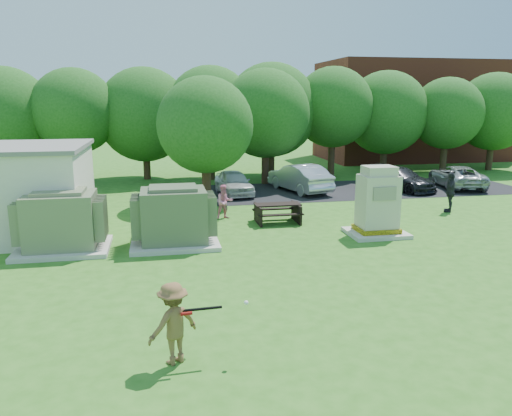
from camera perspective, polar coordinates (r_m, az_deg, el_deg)
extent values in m
plane|color=#2D6619|center=(13.87, 3.20, -8.75)|extent=(120.00, 120.00, 0.00)
cube|color=maroon|center=(44.88, 17.49, 10.54)|extent=(15.00, 8.00, 8.00)
cube|color=#232326|center=(28.41, 10.25, 2.05)|extent=(20.00, 6.00, 0.01)
cube|color=beige|center=(18.03, -21.11, -4.32)|extent=(3.00, 2.40, 0.15)
cube|color=#677150|center=(17.79, -21.36, -1.31)|extent=(2.20, 1.80, 1.80)
cube|color=#677150|center=(17.60, -21.60, 1.73)|extent=(1.60, 1.30, 0.12)
cube|color=#677150|center=(18.06, -25.32, -1.37)|extent=(0.32, 1.50, 1.35)
cube|color=#677150|center=(17.59, -17.30, -1.07)|extent=(0.32, 1.50, 1.35)
cube|color=beige|center=(17.73, -9.25, -3.90)|extent=(3.00, 2.40, 0.15)
cube|color=#525E42|center=(17.49, -9.36, -0.83)|extent=(2.20, 1.80, 1.80)
cube|color=#525E42|center=(17.30, -9.47, 2.27)|extent=(1.60, 1.30, 0.12)
cube|color=#525E42|center=(17.50, -13.52, -0.92)|extent=(0.32, 1.50, 1.35)
cube|color=#525E42|center=(17.56, -5.22, -0.58)|extent=(0.32, 1.50, 1.35)
cube|color=beige|center=(19.26, 13.55, -2.79)|extent=(2.13, 1.74, 0.15)
cube|color=yellow|center=(19.22, 13.57, -2.33)|extent=(1.50, 1.21, 0.17)
cube|color=#BEB89E|center=(18.99, 13.73, 0.75)|extent=(1.36, 1.06, 1.94)
cube|color=#BEB89E|center=(18.80, 13.91, 4.15)|extent=(1.11, 0.87, 0.34)
cube|color=gray|center=(18.42, 14.52, 1.59)|extent=(0.87, 0.04, 0.48)
cube|color=black|center=(20.41, 2.48, 0.41)|extent=(1.87, 0.73, 0.06)
cube|color=black|center=(21.02, 2.11, -0.10)|extent=(1.87, 0.26, 0.05)
cube|color=black|center=(19.94, 2.85, -0.80)|extent=(1.87, 0.26, 0.05)
cube|color=black|center=(20.32, 0.24, -0.74)|extent=(0.08, 1.40, 0.77)
cube|color=black|center=(20.69, 4.65, -0.54)|extent=(0.08, 1.40, 0.77)
imported|color=brown|center=(9.87, -9.44, -12.87)|extent=(1.21, 1.05, 1.62)
imported|color=pink|center=(21.15, -3.63, 0.71)|extent=(0.79, 0.66, 1.46)
imported|color=#232328|center=(24.01, 21.32, 1.69)|extent=(0.94, 1.12, 1.80)
imported|color=silver|center=(26.56, -2.55, 2.93)|extent=(1.90, 3.91, 1.29)
imported|color=silver|center=(27.53, 4.99, 3.47)|extent=(2.75, 4.86, 1.52)
imported|color=black|center=(29.03, 16.09, 3.24)|extent=(3.32, 4.71, 1.27)
imported|color=#A2A3A7|center=(30.96, 21.94, 3.36)|extent=(2.85, 4.80, 1.25)
cylinder|color=black|center=(9.78, -6.42, -11.41)|extent=(0.85, 0.10, 0.06)
cylinder|color=maroon|center=(9.62, -7.96, -11.87)|extent=(0.22, 0.08, 0.06)
sphere|color=white|center=(9.79, -1.13, -10.78)|extent=(0.09, 0.09, 0.09)
cylinder|color=#47301E|center=(33.33, -26.31, 4.55)|extent=(0.44, 0.44, 2.40)
sphere|color=#235B1C|center=(33.13, -26.79, 9.49)|extent=(5.60, 5.60, 5.60)
cylinder|color=#47301E|center=(31.90, -19.66, 5.18)|extent=(0.44, 0.44, 2.80)
sphere|color=#235B1C|center=(31.70, -20.04, 10.38)|extent=(5.00, 5.00, 5.00)
cylinder|color=#47301E|center=(32.37, -12.38, 5.26)|extent=(0.44, 0.44, 2.30)
sphere|color=#235B1C|center=(32.16, -12.62, 10.38)|extent=(5.80, 5.80, 5.80)
cylinder|color=#47301E|center=(31.61, -5.13, 5.70)|extent=(0.44, 0.44, 2.70)
sphere|color=#235B1C|center=(31.41, -5.24, 11.09)|extent=(5.40, 5.40, 5.40)
cylinder|color=#47301E|center=(32.86, 1.75, 5.82)|extent=(0.44, 0.44, 2.50)
sphere|color=#235B1C|center=(32.65, 1.78, 11.14)|extent=(6.00, 6.00, 6.00)
cylinder|color=#47301E|center=(33.56, 8.62, 6.17)|extent=(0.44, 0.44, 2.90)
sphere|color=#235B1C|center=(33.38, 8.78, 11.31)|extent=(5.20, 5.20, 5.20)
cylinder|color=#47301E|center=(35.67, 14.38, 5.88)|extent=(0.44, 0.44, 2.40)
sphere|color=#235B1C|center=(35.48, 14.63, 10.50)|extent=(5.60, 5.60, 5.60)
cylinder|color=#47301E|center=(36.78, 20.66, 5.81)|extent=(0.44, 0.44, 2.60)
sphere|color=#235B1C|center=(36.60, 20.99, 10.07)|extent=(4.80, 4.80, 4.80)
cylinder|color=#47301E|center=(39.50, 25.18, 5.76)|extent=(0.44, 0.44, 2.50)
sphere|color=#235B1C|center=(39.33, 25.56, 9.91)|extent=(5.40, 5.40, 5.40)
cylinder|color=#47301E|center=(24.43, -5.69, 3.37)|extent=(0.44, 0.44, 2.40)
sphere|color=#235B1C|center=(24.17, -5.82, 9.43)|extent=(4.60, 4.60, 4.60)
cylinder|color=#47301E|center=(29.92, 1.06, 5.27)|extent=(0.44, 0.44, 2.60)
sphere|color=#235B1C|center=(29.70, 1.08, 10.76)|extent=(5.20, 5.20, 5.20)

